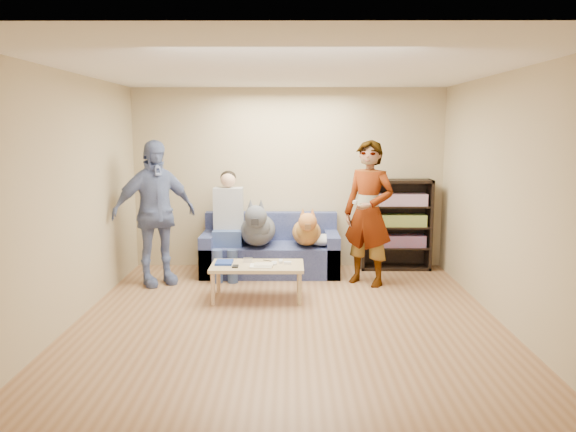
{
  "coord_description": "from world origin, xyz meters",
  "views": [
    {
      "loc": [
        0.03,
        -5.65,
        2.03
      ],
      "look_at": [
        0.0,
        1.2,
        0.95
      ],
      "focal_mm": 35.0,
      "sensor_mm": 36.0,
      "label": 1
    }
  ],
  "objects_px": {
    "person_seated": "(228,220)",
    "dog_gray": "(258,228)",
    "dog_tan": "(307,231)",
    "coffee_table": "(257,268)",
    "bookshelf": "(396,222)",
    "notebook_blue": "(224,262)",
    "sofa": "(271,253)",
    "camera_silver": "(248,260)",
    "person_standing_right": "(369,213)",
    "person_standing_left": "(154,213)"
  },
  "relations": [
    {
      "from": "camera_silver",
      "to": "person_seated",
      "type": "bearing_deg",
      "value": 109.24
    },
    {
      "from": "dog_tan",
      "to": "notebook_blue",
      "type": "bearing_deg",
      "value": -134.98
    },
    {
      "from": "person_standing_left",
      "to": "person_seated",
      "type": "bearing_deg",
      "value": -5.41
    },
    {
      "from": "sofa",
      "to": "dog_gray",
      "type": "distance_m",
      "value": 0.47
    },
    {
      "from": "notebook_blue",
      "to": "sofa",
      "type": "relative_size",
      "value": 0.14
    },
    {
      "from": "person_standing_right",
      "to": "dog_tan",
      "type": "bearing_deg",
      "value": -172.25
    },
    {
      "from": "person_standing_right",
      "to": "notebook_blue",
      "type": "xyz_separation_m",
      "value": [
        -1.8,
        -0.6,
        -0.51
      ]
    },
    {
      "from": "camera_silver",
      "to": "sofa",
      "type": "height_order",
      "value": "sofa"
    },
    {
      "from": "person_seated",
      "to": "dog_tan",
      "type": "xyz_separation_m",
      "value": [
        1.09,
        -0.05,
        -0.14
      ]
    },
    {
      "from": "person_seated",
      "to": "bookshelf",
      "type": "bearing_deg",
      "value": 8.6
    },
    {
      "from": "notebook_blue",
      "to": "person_seated",
      "type": "height_order",
      "value": "person_seated"
    },
    {
      "from": "person_standing_right",
      "to": "dog_tan",
      "type": "xyz_separation_m",
      "value": [
        -0.78,
        0.42,
        -0.31
      ]
    },
    {
      "from": "person_standing_right",
      "to": "person_seated",
      "type": "xyz_separation_m",
      "value": [
        -1.87,
        0.47,
        -0.17
      ]
    },
    {
      "from": "person_seated",
      "to": "bookshelf",
      "type": "xyz_separation_m",
      "value": [
        2.38,
        0.36,
        -0.09
      ]
    },
    {
      "from": "person_seated",
      "to": "dog_tan",
      "type": "relative_size",
      "value": 1.27
    },
    {
      "from": "sofa",
      "to": "bookshelf",
      "type": "height_order",
      "value": "bookshelf"
    },
    {
      "from": "person_standing_right",
      "to": "person_standing_left",
      "type": "bearing_deg",
      "value": -144.07
    },
    {
      "from": "camera_silver",
      "to": "bookshelf",
      "type": "xyz_separation_m",
      "value": [
        2.03,
        1.36,
        0.23
      ]
    },
    {
      "from": "dog_gray",
      "to": "person_standing_right",
      "type": "bearing_deg",
      "value": -15.27
    },
    {
      "from": "person_standing_right",
      "to": "person_standing_left",
      "type": "relative_size",
      "value": 1.0
    },
    {
      "from": "notebook_blue",
      "to": "dog_gray",
      "type": "bearing_deg",
      "value": 70.94
    },
    {
      "from": "person_standing_left",
      "to": "coffee_table",
      "type": "relative_size",
      "value": 1.71
    },
    {
      "from": "person_standing_right",
      "to": "notebook_blue",
      "type": "distance_m",
      "value": 1.97
    },
    {
      "from": "notebook_blue",
      "to": "dog_tan",
      "type": "relative_size",
      "value": 0.22
    },
    {
      "from": "person_standing_right",
      "to": "sofa",
      "type": "bearing_deg",
      "value": -168.88
    },
    {
      "from": "person_standing_left",
      "to": "dog_tan",
      "type": "height_order",
      "value": "person_standing_left"
    },
    {
      "from": "person_seated",
      "to": "camera_silver",
      "type": "bearing_deg",
      "value": -70.76
    },
    {
      "from": "person_standing_right",
      "to": "notebook_blue",
      "type": "height_order",
      "value": "person_standing_right"
    },
    {
      "from": "person_seated",
      "to": "dog_gray",
      "type": "relative_size",
      "value": 1.14
    },
    {
      "from": "camera_silver",
      "to": "sofa",
      "type": "relative_size",
      "value": 0.06
    },
    {
      "from": "notebook_blue",
      "to": "bookshelf",
      "type": "bearing_deg",
      "value": 31.69
    },
    {
      "from": "person_standing_left",
      "to": "person_seated",
      "type": "distance_m",
      "value": 1.03
    },
    {
      "from": "person_seated",
      "to": "coffee_table",
      "type": "relative_size",
      "value": 1.34
    },
    {
      "from": "dog_tan",
      "to": "coffee_table",
      "type": "bearing_deg",
      "value": -120.07
    },
    {
      "from": "camera_silver",
      "to": "sofa",
      "type": "xyz_separation_m",
      "value": [
        0.23,
        1.13,
        -0.16
      ]
    },
    {
      "from": "dog_tan",
      "to": "bookshelf",
      "type": "height_order",
      "value": "bookshelf"
    },
    {
      "from": "dog_gray",
      "to": "dog_tan",
      "type": "bearing_deg",
      "value": 1.67
    },
    {
      "from": "coffee_table",
      "to": "person_standing_right",
      "type": "bearing_deg",
      "value": 24.94
    },
    {
      "from": "person_standing_right",
      "to": "sofa",
      "type": "xyz_separation_m",
      "value": [
        -1.29,
        0.59,
        -0.66
      ]
    },
    {
      "from": "person_standing_right",
      "to": "person_seated",
      "type": "bearing_deg",
      "value": -158.17
    },
    {
      "from": "coffee_table",
      "to": "notebook_blue",
      "type": "bearing_deg",
      "value": 172.87
    },
    {
      "from": "notebook_blue",
      "to": "sofa",
      "type": "height_order",
      "value": "sofa"
    },
    {
      "from": "camera_silver",
      "to": "coffee_table",
      "type": "relative_size",
      "value": 0.1
    },
    {
      "from": "coffee_table",
      "to": "bookshelf",
      "type": "height_order",
      "value": "bookshelf"
    },
    {
      "from": "notebook_blue",
      "to": "dog_tan",
      "type": "distance_m",
      "value": 1.46
    },
    {
      "from": "person_standing_left",
      "to": "person_seated",
      "type": "xyz_separation_m",
      "value": [
        0.9,
        0.47,
        -0.17
      ]
    },
    {
      "from": "sofa",
      "to": "dog_gray",
      "type": "relative_size",
      "value": 1.48
    },
    {
      "from": "person_seated",
      "to": "dog_gray",
      "type": "height_order",
      "value": "person_seated"
    },
    {
      "from": "notebook_blue",
      "to": "dog_gray",
      "type": "xyz_separation_m",
      "value": [
        0.35,
        1.0,
        0.24
      ]
    },
    {
      "from": "camera_silver",
      "to": "person_standing_left",
      "type": "bearing_deg",
      "value": 157.07
    }
  ]
}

